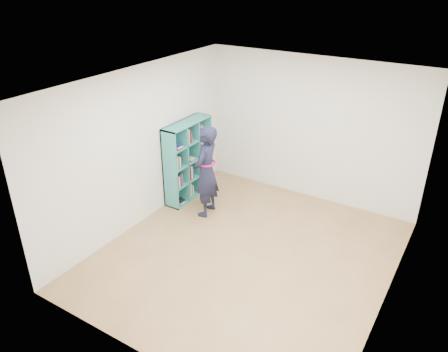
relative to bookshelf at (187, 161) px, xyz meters
The scene contains 9 objects.
floor 2.24m from the bookshelf, 29.16° to the right, with size 4.50×4.50×0.00m, color olive.
ceiling 2.84m from the bookshelf, 29.16° to the right, with size 4.50×4.50×0.00m, color white.
wall_left 1.20m from the bookshelf, 97.99° to the right, with size 0.02×4.50×2.60m, color silver.
wall_right 4.03m from the bookshelf, 15.03° to the right, with size 0.02×4.50×2.60m, color silver.
wall_back 2.29m from the bookshelf, 33.23° to the left, with size 4.00×0.02×2.60m, color silver.
wall_front 3.82m from the bookshelf, 60.55° to the right, with size 4.00×0.02×2.60m, color silver.
bookshelf is the anchor object (origin of this frame).
person 0.74m from the bookshelf, 27.49° to the right, with size 0.47×0.64×1.61m.
smartphone 0.60m from the bookshelf, 27.83° to the right, with size 0.04×0.09×0.13m.
Camera 1 is at (2.55, -4.76, 3.97)m, focal length 35.00 mm.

